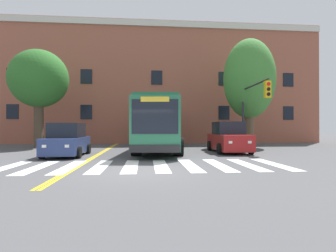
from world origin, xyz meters
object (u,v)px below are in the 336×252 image
city_bus (160,125)px  traffic_light_near_corner (253,102)px  street_tree_curbside_large (249,79)px  car_navy_near_lane (67,141)px  car_red_far_lane (229,139)px  street_tree_curbside_small (39,79)px

city_bus → traffic_light_near_corner: traffic_light_near_corner is taller
street_tree_curbside_large → traffic_light_near_corner: bearing=-108.2°
car_navy_near_lane → car_red_far_lane: 9.68m
traffic_light_near_corner → street_tree_curbside_small: (-15.52, 3.71, 1.97)m
car_navy_near_lane → street_tree_curbside_large: bearing=24.1°
city_bus → car_red_far_lane: 4.74m
traffic_light_near_corner → street_tree_curbside_large: 4.09m
traffic_light_near_corner → street_tree_curbside_small: size_ratio=0.63×
city_bus → street_tree_curbside_small: size_ratio=1.61×
car_navy_near_lane → street_tree_curbside_small: size_ratio=0.52×
city_bus → street_tree_curbside_large: street_tree_curbside_large is taller
car_red_far_lane → street_tree_curbside_small: (-13.48, 4.73, 4.42)m
car_red_far_lane → traffic_light_near_corner: bearing=26.5°
city_bus → car_navy_near_lane: city_bus is taller
city_bus → car_red_far_lane: (4.24, -1.91, -0.90)m
car_navy_near_lane → street_tree_curbside_large: (12.70, 5.69, 4.66)m
traffic_light_near_corner → car_red_far_lane: bearing=-153.5°
city_bus → street_tree_curbside_large: size_ratio=1.40×
street_tree_curbside_small → city_bus: bearing=-17.0°
city_bus → car_navy_near_lane: 6.34m
car_red_far_lane → street_tree_curbside_large: (3.12, 4.31, 4.62)m
city_bus → car_red_far_lane: size_ratio=2.82×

